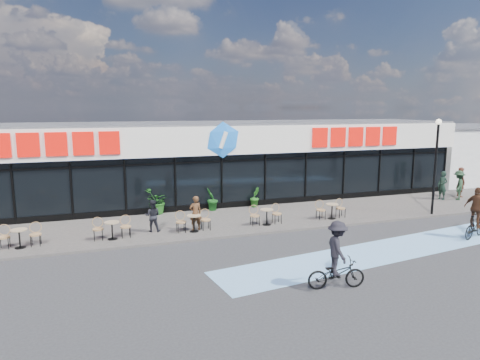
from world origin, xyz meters
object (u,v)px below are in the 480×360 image
object	(u,v)px
patron_left	(195,213)
patron_right	(153,216)
potted_plant_right	(255,197)
pedestrian_c	(459,185)
lamp_post	(436,158)
pedestrian_a	(442,185)
pedestrian_b	(461,182)
cyclist_a	(476,218)
potted_plant_left	(157,202)
potted_plant_mid	(212,199)

from	to	relation	value
patron_left	patron_right	distance (m)	1.86
potted_plant_right	patron_right	xyz separation A→B (m)	(-5.90, -3.00, 0.17)
patron_right	pedestrian_c	bearing A→B (deg)	-158.71
lamp_post	patron_left	world-z (taller)	lamp_post
pedestrian_a	pedestrian_b	size ratio (longest dim) A/B	0.93
pedestrian_a	cyclist_a	bearing A→B (deg)	-39.56
pedestrian_b	patron_right	bearing A→B (deg)	107.27
potted_plant_left	patron_left	xyz separation A→B (m)	(1.21, -3.41, 0.11)
potted_plant_left	pedestrian_a	distance (m)	16.51
potted_plant_right	patron_right	size ratio (longest dim) A/B	0.76
cyclist_a	potted_plant_mid	bearing A→B (deg)	139.82
lamp_post	patron_right	bearing A→B (deg)	174.13
potted_plant_mid	pedestrian_b	size ratio (longest dim) A/B	0.68
patron_left	cyclist_a	distance (m)	11.93
potted_plant_right	pedestrian_a	bearing A→B (deg)	-9.20
potted_plant_mid	pedestrian_c	world-z (taller)	pedestrian_c
potted_plant_right	pedestrian_b	bearing A→B (deg)	-6.76
potted_plant_right	pedestrian_b	xyz separation A→B (m)	(12.78, -1.51, 0.37)
pedestrian_a	patron_right	bearing A→B (deg)	-91.48
potted_plant_mid	lamp_post	bearing A→B (deg)	-22.36
patron_right	potted_plant_right	bearing A→B (deg)	-134.45
lamp_post	pedestrian_b	distance (m)	5.95
potted_plant_right	pedestrian_c	bearing A→B (deg)	-10.22
potted_plant_left	pedestrian_c	distance (m)	17.39
pedestrian_b	pedestrian_c	distance (m)	1.04
potted_plant_left	pedestrian_a	xyz separation A→B (m)	(16.41, -1.82, 0.18)
patron_left	pedestrian_b	size ratio (longest dim) A/B	0.85
pedestrian_c	cyclist_a	bearing A→B (deg)	6.97
patron_right	pedestrian_b	bearing A→B (deg)	-156.86
pedestrian_a	pedestrian_c	distance (m)	0.91
potted_plant_right	pedestrian_b	world-z (taller)	pedestrian_b
patron_left	patron_right	size ratio (longest dim) A/B	1.09
potted_plant_left	pedestrian_a	world-z (taller)	pedestrian_a
pedestrian_a	cyclist_a	distance (m)	7.53
pedestrian_c	cyclist_a	size ratio (longest dim) A/B	0.79
patron_left	pedestrian_c	world-z (taller)	pedestrian_c
potted_plant_right	cyclist_a	distance (m)	10.60
potted_plant_mid	pedestrian_a	bearing A→B (deg)	-7.01
pedestrian_c	cyclist_a	xyz separation A→B (m)	(-5.06, -5.88, -0.07)
potted_plant_mid	cyclist_a	world-z (taller)	cyclist_a
potted_plant_left	cyclist_a	bearing A→B (deg)	-33.46
pedestrian_a	pedestrian_c	size ratio (longest dim) A/B	0.97
pedestrian_a	pedestrian_b	distance (m)	1.68
potted_plant_mid	pedestrian_a	size ratio (longest dim) A/B	0.73
pedestrian_b	potted_plant_right	bearing A→B (deg)	95.96
patron_left	pedestrian_c	bearing A→B (deg)	174.77
patron_right	cyclist_a	distance (m)	13.76
potted_plant_mid	pedestrian_a	world-z (taller)	pedestrian_a
patron_right	pedestrian_a	bearing A→B (deg)	-157.38
patron_right	potted_plant_left	bearing A→B (deg)	-82.90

